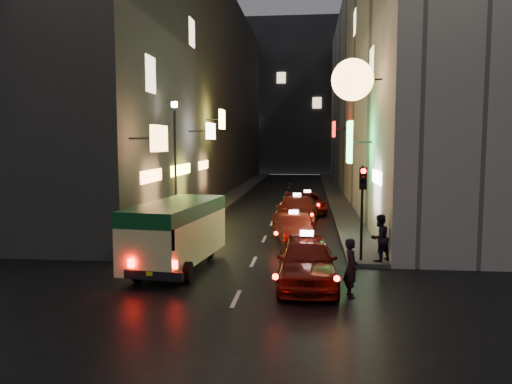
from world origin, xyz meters
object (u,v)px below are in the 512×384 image
(pedestrian_crossing, at_px, (351,264))
(lamp_post, at_px, (175,159))
(minibus, at_px, (177,227))
(taxi_near, at_px, (307,256))
(traffic_light, at_px, (363,192))

(pedestrian_crossing, height_order, lamp_post, lamp_post)
(minibus, bearing_deg, taxi_near, -18.50)
(taxi_near, bearing_deg, pedestrian_crossing, -40.84)
(traffic_light, relative_size, lamp_post, 0.56)
(traffic_light, bearing_deg, taxi_near, -125.44)
(pedestrian_crossing, relative_size, traffic_light, 0.56)
(minibus, xyz_separation_m, traffic_light, (6.60, 1.26, 1.18))
(lamp_post, bearing_deg, taxi_near, -49.73)
(taxi_near, height_order, traffic_light, traffic_light)
(minibus, height_order, taxi_near, minibus)
(minibus, relative_size, pedestrian_crossing, 2.94)
(taxi_near, bearing_deg, minibus, 161.50)
(minibus, distance_m, taxi_near, 4.89)
(taxi_near, height_order, pedestrian_crossing, taxi_near)
(pedestrian_crossing, bearing_deg, taxi_near, 41.47)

